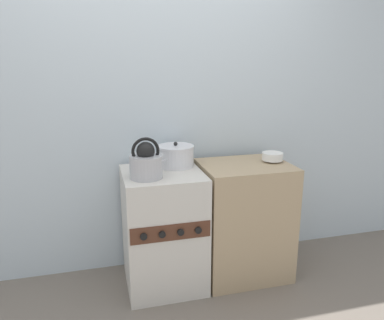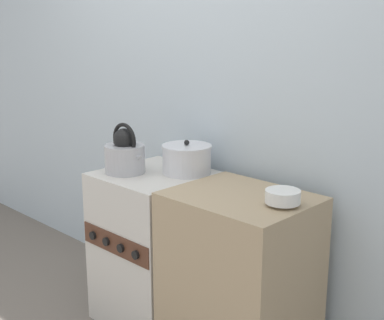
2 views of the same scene
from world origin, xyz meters
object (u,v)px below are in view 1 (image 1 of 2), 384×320
kettle (146,163)px  cooking_pot (176,156)px  stove (163,229)px  enamel_bowl (273,157)px

kettle → cooking_pot: 0.33m
kettle → cooking_pot: (0.24, 0.22, -0.02)m
stove → kettle: (-0.12, -0.10, 0.52)m
stove → cooking_pot: bearing=44.9°
stove → enamel_bowl: size_ratio=5.60×
stove → cooking_pot: (0.12, 0.12, 0.50)m
stove → kettle: 0.54m
kettle → enamel_bowl: bearing=5.8°
stove → kettle: kettle is taller
cooking_pot → kettle: bearing=-137.7°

